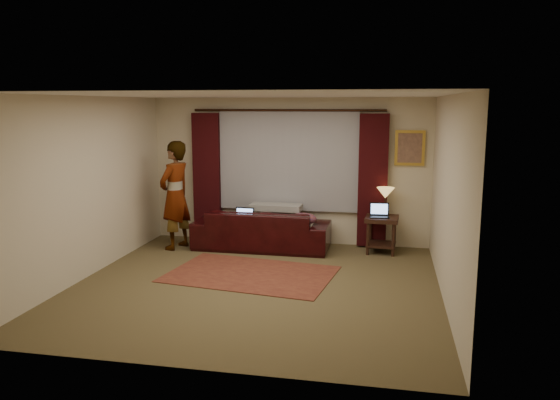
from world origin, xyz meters
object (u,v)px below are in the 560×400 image
Objects in this scene: end_table at (381,235)px; laptop_table at (380,211)px; sofa at (262,222)px; tiffany_lamp at (385,202)px; person at (175,195)px; laptop_sofa at (242,216)px.

laptop_table reaches higher than end_table.
tiffany_lamp is at bearing -173.65° from sofa.
person is at bearing -178.03° from laptop_table.
end_table is at bearing 114.44° from person.
laptop_sofa is at bearing -178.61° from laptop_table.
laptop_sofa is at bearing -171.09° from tiffany_lamp.
sofa is 1.25× the size of person.
person is at bearing -168.67° from laptop_sofa.
laptop_table is at bearing -116.12° from tiffany_lamp.
end_table is (2.05, 0.12, -0.16)m from sofa.
end_table is at bearing -176.62° from sofa.
end_table is 0.56m from tiffany_lamp.
person is at bearing -171.81° from tiffany_lamp.
laptop_table is 0.18× the size of person.
sofa reaches higher than laptop_sofa.
end_table is at bearing 53.54° from laptop_table.
tiffany_lamp reaches higher than laptop_sofa.
person is (-3.55, -0.51, 0.08)m from tiffany_lamp.
sofa is 2.02m from laptop_table.
person is (-3.51, -0.40, 0.63)m from end_table.
person is (-3.47, -0.34, 0.20)m from laptop_table.
sofa is 6.75× the size of laptop_table.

